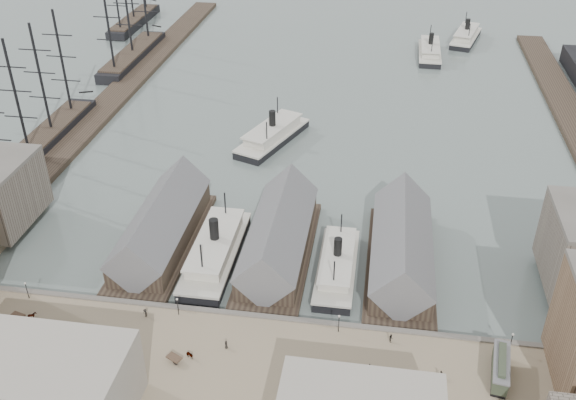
% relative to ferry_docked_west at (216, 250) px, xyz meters
% --- Properties ---
extents(ground, '(900.00, 900.00, 0.00)m').
position_rel_ferry_docked_west_xyz_m(ground, '(13.00, -13.10, -2.56)').
color(ground, '#54615D').
rests_on(ground, ground).
extents(quay, '(180.00, 30.00, 2.00)m').
position_rel_ferry_docked_west_xyz_m(quay, '(13.00, -33.10, -1.56)').
color(quay, '#7F6E55').
rests_on(quay, ground).
extents(seawall, '(180.00, 1.20, 2.30)m').
position_rel_ferry_docked_west_xyz_m(seawall, '(13.00, -18.30, -1.41)').
color(seawall, '#59544C').
rests_on(seawall, ground).
extents(west_wharf, '(10.00, 220.00, 1.60)m').
position_rel_ferry_docked_west_xyz_m(west_wharf, '(-55.00, 86.90, -1.76)').
color(west_wharf, '#2D231C').
rests_on(west_wharf, ground).
extents(ferry_shed_west, '(14.00, 42.00, 12.60)m').
position_rel_ferry_docked_west_xyz_m(ferry_shed_west, '(-13.00, 3.78, 2.08)').
color(ferry_shed_west, '#2D231C').
rests_on(ferry_shed_west, ground).
extents(ferry_shed_center, '(14.00, 42.00, 12.60)m').
position_rel_ferry_docked_west_xyz_m(ferry_shed_center, '(13.00, 3.78, 2.08)').
color(ferry_shed_center, '#2D231C').
rests_on(ferry_shed_center, ground).
extents(ferry_shed_east, '(14.00, 42.00, 12.60)m').
position_rel_ferry_docked_west_xyz_m(ferry_shed_east, '(39.00, 3.78, 2.08)').
color(ferry_shed_east, '#2D231C').
rests_on(ferry_shed_east, ground).
extents(street_bldg_west, '(30.00, 16.00, 12.00)m').
position_rel_ferry_docked_west_xyz_m(street_bldg_west, '(-17.00, -45.10, 5.44)').
color(street_bldg_west, gray).
rests_on(street_bldg_west, quay).
extents(lamp_post_far_w, '(0.44, 0.44, 3.92)m').
position_rel_ferry_docked_west_xyz_m(lamp_post_far_w, '(-32.00, -20.10, 2.15)').
color(lamp_post_far_w, black).
rests_on(lamp_post_far_w, quay).
extents(lamp_post_near_w, '(0.44, 0.44, 3.92)m').
position_rel_ferry_docked_west_xyz_m(lamp_post_near_w, '(-2.00, -20.10, 2.15)').
color(lamp_post_near_w, black).
rests_on(lamp_post_near_w, quay).
extents(lamp_post_near_e, '(0.44, 0.44, 3.92)m').
position_rel_ferry_docked_west_xyz_m(lamp_post_near_e, '(28.00, -20.10, 2.15)').
color(lamp_post_near_e, black).
rests_on(lamp_post_near_e, quay).
extents(lamp_post_far_e, '(0.44, 0.44, 3.92)m').
position_rel_ferry_docked_west_xyz_m(lamp_post_far_e, '(58.00, -20.10, 2.15)').
color(lamp_post_far_e, black).
rests_on(lamp_post_far_e, quay).
extents(ferry_docked_west, '(9.18, 30.61, 10.93)m').
position_rel_ferry_docked_west_xyz_m(ferry_docked_west, '(0.00, 0.00, 0.00)').
color(ferry_docked_west, black).
rests_on(ferry_docked_west, ground).
extents(ferry_docked_east, '(7.78, 25.93, 9.26)m').
position_rel_ferry_docked_west_xyz_m(ferry_docked_east, '(26.00, -0.57, -0.39)').
color(ferry_docked_east, black).
rests_on(ferry_docked_east, ground).
extents(ferry_open_near, '(18.48, 30.23, 10.37)m').
position_rel_ferry_docked_west_xyz_m(ferry_open_near, '(2.24, 57.18, -0.13)').
color(ferry_open_near, black).
rests_on(ferry_open_near, ground).
extents(ferry_open_mid, '(8.59, 27.61, 9.82)m').
position_rel_ferry_docked_west_xyz_m(ferry_open_mid, '(49.35, 138.92, -0.26)').
color(ferry_open_mid, black).
rests_on(ferry_open_mid, ground).
extents(ferry_open_far, '(15.10, 28.77, 9.85)m').
position_rel_ferry_docked_west_xyz_m(ferry_open_far, '(64.63, 160.19, -0.25)').
color(ferry_open_far, black).
rests_on(ferry_open_far, ground).
extents(sailing_ship_near, '(8.29, 57.12, 34.09)m').
position_rel_ferry_docked_west_xyz_m(sailing_ship_near, '(-61.57, 42.92, -0.06)').
color(sailing_ship_near, black).
rests_on(sailing_ship_near, ground).
extents(sailing_ship_mid, '(8.84, 51.10, 36.36)m').
position_rel_ferry_docked_west_xyz_m(sailing_ship_mid, '(-62.11, 116.99, 0.04)').
color(sailing_ship_mid, black).
rests_on(sailing_ship_mid, ground).
extents(sailing_ship_far, '(8.15, 45.29, 33.51)m').
position_rel_ferry_docked_west_xyz_m(sailing_ship_far, '(-78.03, 161.17, -0.14)').
color(sailing_ship_far, black).
rests_on(sailing_ship_far, ground).
extents(tram, '(4.06, 10.49, 3.64)m').
position_rel_ferry_docked_west_xyz_m(tram, '(55.36, -26.75, 1.30)').
color(tram, black).
rests_on(tram, quay).
extents(horse_cart_left, '(4.76, 2.50, 1.47)m').
position_rel_ferry_docked_west_xyz_m(horse_cart_left, '(-29.27, -25.61, 0.21)').
color(horse_cart_left, black).
rests_on(horse_cart_left, quay).
extents(horse_cart_center, '(4.79, 3.16, 1.49)m').
position_rel_ferry_docked_west_xyz_m(horse_cart_center, '(2.38, -31.06, 0.22)').
color(horse_cart_center, black).
rests_on(horse_cart_center, quay).
extents(pedestrian_2, '(1.31, 1.13, 1.76)m').
position_rel_ferry_docked_west_xyz_m(pedestrian_2, '(-7.89, -21.64, 0.32)').
color(pedestrian_2, black).
rests_on(pedestrian_2, quay).
extents(pedestrian_3, '(0.66, 1.11, 1.77)m').
position_rel_ferry_docked_west_xyz_m(pedestrian_3, '(-5.96, -34.20, 0.32)').
color(pedestrian_3, black).
rests_on(pedestrian_3, quay).
extents(pedestrian_4, '(0.73, 0.91, 1.61)m').
position_rel_ferry_docked_west_xyz_m(pedestrian_4, '(8.89, -27.24, 0.24)').
color(pedestrian_4, black).
rests_on(pedestrian_4, quay).
extents(pedestrian_5, '(0.52, 0.69, 1.81)m').
position_rel_ferry_docked_west_xyz_m(pedestrian_5, '(27.70, -36.79, 0.34)').
color(pedestrian_5, black).
rests_on(pedestrian_5, quay).
extents(pedestrian_6, '(0.78, 0.91, 1.61)m').
position_rel_ferry_docked_west_xyz_m(pedestrian_6, '(37.42, -21.10, 0.24)').
color(pedestrian_6, black).
rests_on(pedestrian_6, quay).
extents(pedestrian_8, '(0.92, 1.03, 1.67)m').
position_rel_ferry_docked_west_xyz_m(pedestrian_8, '(45.75, -28.51, 0.27)').
color(pedestrian_8, black).
rests_on(pedestrian_8, quay).
extents(pedestrian_10, '(0.62, 1.00, 1.58)m').
position_rel_ferry_docked_west_xyz_m(pedestrian_10, '(33.97, -28.73, 0.23)').
color(pedestrian_10, black).
rests_on(pedestrian_10, quay).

